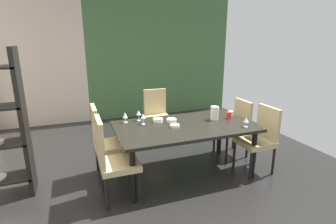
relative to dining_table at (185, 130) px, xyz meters
name	(u,v)px	position (x,y,z in m)	size (l,w,h in m)	color
ground_plane	(170,179)	(-0.25, -0.09, -0.65)	(5.44, 6.36, 0.02)	black
back_panel_interior	(37,60)	(-2.01, 3.04, 0.76)	(1.93, 0.10, 2.82)	beige
garden_window_panel	(161,57)	(0.71, 3.04, 0.76)	(3.51, 0.10, 2.82)	#3D6237
dining_table	(185,130)	(0.00, 0.00, 0.00)	(1.86, 1.07, 0.71)	black
chair_left_far	(105,139)	(-1.04, 0.29, -0.10)	(0.45, 0.44, 1.01)	tan
chair_head_far	(157,113)	(0.04, 1.33, -0.12)	(0.44, 0.45, 0.95)	tan
chair_right_near	(260,136)	(1.03, -0.29, -0.12)	(0.44, 0.44, 0.94)	tan
chair_right_far	(235,125)	(1.03, 0.29, -0.14)	(0.44, 0.44, 0.90)	tan
chair_left_near	(111,157)	(-1.04, -0.29, -0.10)	(0.45, 0.44, 1.01)	tan
wine_glass_west	(125,115)	(-0.73, 0.39, 0.17)	(0.07, 0.07, 0.15)	silver
wine_glass_east	(246,120)	(0.73, -0.35, 0.17)	(0.07, 0.07, 0.13)	silver
wine_glass_front	(143,116)	(-0.52, 0.23, 0.18)	(0.07, 0.07, 0.15)	silver
wine_glass_north	(139,113)	(-0.53, 0.41, 0.18)	(0.07, 0.07, 0.15)	silver
serving_bowl_center	(172,120)	(-0.12, 0.19, 0.10)	(0.14, 0.14, 0.05)	#E1F1CC
serving_bowl_south	(158,120)	(-0.30, 0.26, 0.10)	(0.14, 0.14, 0.05)	white
serving_bowl_left	(175,126)	(-0.16, -0.03, 0.09)	(0.13, 0.13, 0.04)	beige
cup_near_shelf	(231,114)	(0.83, 0.16, 0.11)	(0.08, 0.08, 0.08)	silver
cup_near_window	(229,115)	(0.73, 0.06, 0.12)	(0.07, 0.07, 0.10)	red
pitcher_corner	(215,113)	(0.51, 0.08, 0.17)	(0.13, 0.12, 0.20)	silver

